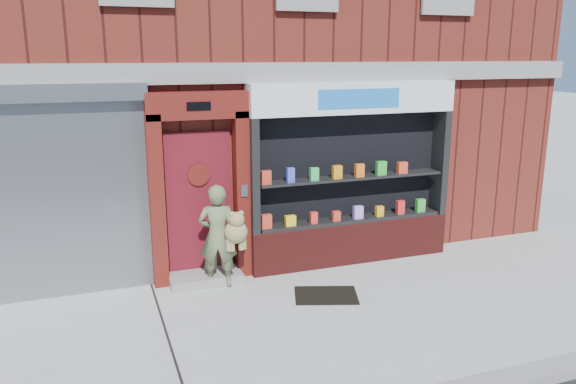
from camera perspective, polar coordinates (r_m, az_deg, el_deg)
name	(u,v)px	position (r m, az deg, el deg)	size (l,w,h in m)	color
ground	(289,323)	(7.54, 0.09, -13.15)	(80.00, 80.00, 0.00)	#9E9E99
building	(192,26)	(12.54, -9.71, 16.28)	(12.00, 8.16, 8.00)	#5E1C15
shutter_bay	(36,182)	(8.45, -24.23, 0.97)	(3.10, 0.30, 3.04)	gray
red_door_bay	(200,188)	(8.55, -8.93, 0.38)	(1.52, 0.58, 2.90)	#55130E
pharmacy_bay	(351,182)	(9.31, 6.40, 1.02)	(3.50, 0.41, 3.00)	#581814
woman	(220,235)	(8.41, -6.90, -4.39)	(0.74, 0.62, 1.58)	#616C47
doormat	(326,295)	(8.31, 3.88, -10.42)	(0.90, 0.63, 0.02)	black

